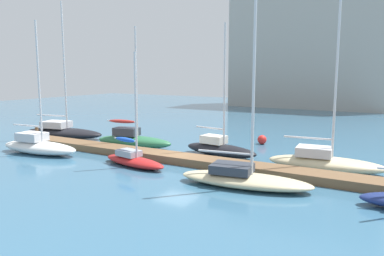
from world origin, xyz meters
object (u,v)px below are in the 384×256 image
object	(u,v)px
sailboat_0	(63,131)
sailboat_6	(324,161)
sailboat_2	(133,139)
sailboat_5	(243,177)
sailboat_1	(38,145)
sailboat_4	(220,148)
mooring_buoy_red	(262,140)
sailboat_3	(133,158)
harbor_building_distant	(310,42)

from	to	relation	value
sailboat_0	sailboat_6	distance (m)	22.62
sailboat_2	sailboat_5	distance (m)	12.59
sailboat_1	sailboat_2	distance (m)	6.87
sailboat_0	sailboat_4	size ratio (longest dim) A/B	1.30
sailboat_1	mooring_buoy_red	distance (m)	17.26
sailboat_1	mooring_buoy_red	xyz separation A→B (m)	(12.64, 11.75, -0.24)
sailboat_0	sailboat_2	size ratio (longest dim) A/B	1.28
sailboat_2	sailboat_4	bearing A→B (deg)	-3.45
sailboat_3	sailboat_4	size ratio (longest dim) A/B	0.77
harbor_building_distant	sailboat_4	bearing A→B (deg)	-84.58
sailboat_0	mooring_buoy_red	size ratio (longest dim) A/B	15.89
sailboat_0	mooring_buoy_red	distance (m)	17.58
sailboat_1	harbor_building_distant	bearing A→B (deg)	75.10
sailboat_1	sailboat_4	world-z (taller)	sailboat_1
sailboat_3	sailboat_6	world-z (taller)	sailboat_6
sailboat_1	sailboat_5	xyz separation A→B (m)	(15.91, 0.08, -0.11)
sailboat_0	sailboat_6	bearing A→B (deg)	-11.04
sailboat_4	sailboat_3	bearing A→B (deg)	-115.15
sailboat_5	mooring_buoy_red	distance (m)	12.11
sailboat_1	sailboat_5	distance (m)	15.91
sailboat_0	sailboat_2	distance (m)	8.23
sailboat_6	mooring_buoy_red	size ratio (longest dim) A/B	15.13
sailboat_2	mooring_buoy_red	distance (m)	10.47
sailboat_4	sailboat_6	world-z (taller)	sailboat_6
sailboat_2	harbor_building_distant	bearing A→B (deg)	76.03
sailboat_0	sailboat_6	xyz separation A→B (m)	(22.62, -0.00, -0.02)
sailboat_4	mooring_buoy_red	bearing A→B (deg)	86.98
sailboat_6	sailboat_0	bearing A→B (deg)	174.32
sailboat_1	harbor_building_distant	size ratio (longest dim) A/B	0.37
sailboat_3	harbor_building_distant	bearing A→B (deg)	100.31
harbor_building_distant	sailboat_1	bearing A→B (deg)	-99.30
sailboat_6	harbor_building_distant	size ratio (longest dim) A/B	0.45
mooring_buoy_red	harbor_building_distant	distance (m)	37.14
harbor_building_distant	sailboat_0	bearing A→B (deg)	-105.47
sailboat_4	sailboat_5	size ratio (longest dim) A/B	0.87
sailboat_2	harbor_building_distant	size ratio (longest dim) A/B	0.37
mooring_buoy_red	harbor_building_distant	xyz separation A→B (m)	(-4.93, 35.33, 10.33)
sailboat_5	harbor_building_distant	distance (m)	48.79
sailboat_6	sailboat_5	bearing A→B (deg)	-123.89
sailboat_6	harbor_building_distant	distance (m)	44.20
mooring_buoy_red	sailboat_2	bearing A→B (deg)	-141.63
sailboat_0	harbor_building_distant	size ratio (longest dim) A/B	0.47
sailboat_6	mooring_buoy_red	xyz separation A→B (m)	(-6.18, 6.23, -0.22)
sailboat_1	sailboat_3	size ratio (longest dim) A/B	1.33
sailboat_1	sailboat_4	bearing A→B (deg)	21.74
sailboat_3	sailboat_4	world-z (taller)	sailboat_4
sailboat_3	sailboat_5	world-z (taller)	sailboat_5
sailboat_4	sailboat_5	xyz separation A→B (m)	(4.30, -5.92, -0.09)
sailboat_4	harbor_building_distant	xyz separation A→B (m)	(-3.90, 41.08, 10.11)
sailboat_0	sailboat_1	size ratio (longest dim) A/B	1.26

